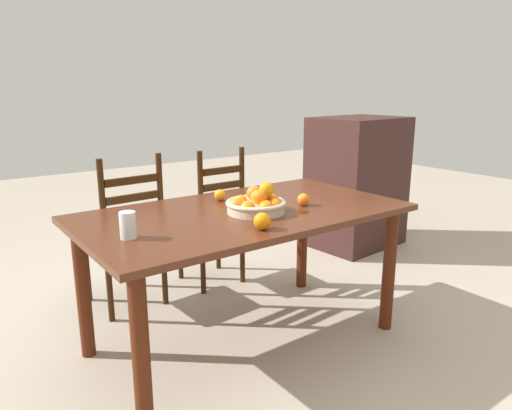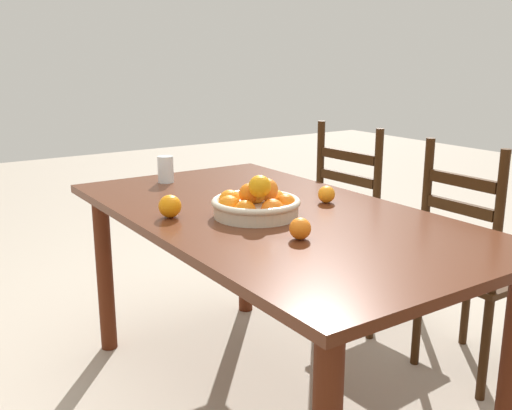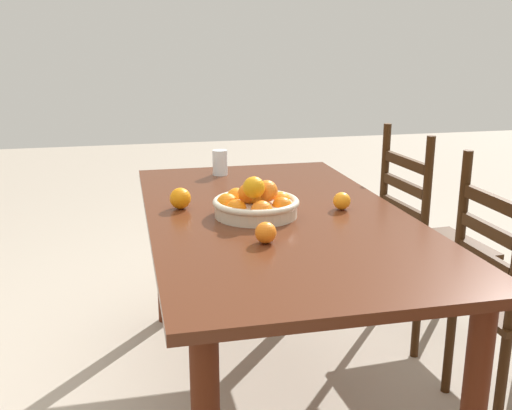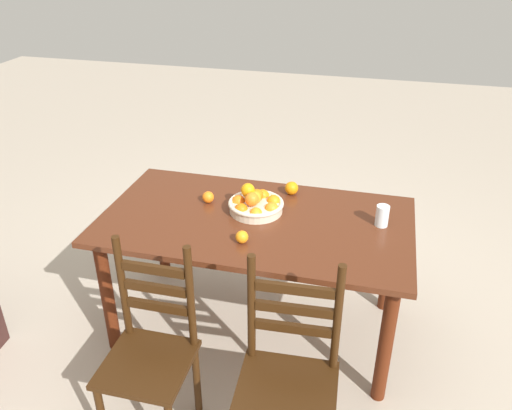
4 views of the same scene
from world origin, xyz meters
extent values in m
plane|color=#B3A592|center=(0.00, 0.00, 0.00)|extent=(12.00, 12.00, 0.00)
cube|color=#502514|center=(0.00, 0.00, 0.74)|extent=(1.68, 0.93, 0.03)
cylinder|color=#4D1C0B|center=(-0.75, -0.37, 0.36)|extent=(0.07, 0.07, 0.72)
cylinder|color=#4D1C0B|center=(-0.75, 0.37, 0.36)|extent=(0.07, 0.07, 0.72)
cube|color=#321B09|center=(-0.35, 0.86, 0.44)|extent=(0.45, 0.45, 0.03)
cylinder|color=#321B09|center=(-0.18, 1.05, 0.21)|extent=(0.04, 0.04, 0.43)
cylinder|color=#321B09|center=(-0.54, 1.03, 0.21)|extent=(0.04, 0.04, 0.43)
cylinder|color=#321B09|center=(-0.16, 0.68, 0.21)|extent=(0.04, 0.04, 0.43)
cylinder|color=#321B09|center=(-0.52, 0.66, 0.21)|extent=(0.04, 0.04, 0.43)
cylinder|color=#321B09|center=(-0.16, 0.68, 0.72)|extent=(0.04, 0.04, 0.54)
cylinder|color=#321B09|center=(-0.52, 0.66, 0.72)|extent=(0.04, 0.04, 0.54)
cube|color=#321B09|center=(-0.34, 0.67, 0.64)|extent=(0.33, 0.04, 0.04)
cube|color=#321B09|center=(-0.34, 0.67, 0.74)|extent=(0.33, 0.04, 0.04)
cube|color=#321B09|center=(-0.34, 0.67, 0.84)|extent=(0.33, 0.04, 0.04)
cylinder|color=#321B09|center=(0.45, 0.68, 0.21)|extent=(0.04, 0.04, 0.42)
cylinder|color=#321B09|center=(0.13, 0.68, 0.21)|extent=(0.04, 0.04, 0.42)
cylinder|color=#321B09|center=(0.13, 0.68, 0.71)|extent=(0.04, 0.04, 0.54)
cube|color=#321B09|center=(0.29, 0.68, 0.63)|extent=(0.29, 0.03, 0.04)
cube|color=#321B09|center=(0.29, 0.68, 0.73)|extent=(0.29, 0.03, 0.04)
cube|color=#321B09|center=(0.29, 0.68, 0.84)|extent=(0.29, 0.03, 0.04)
cylinder|color=beige|center=(0.02, -0.08, 0.78)|extent=(0.29, 0.29, 0.05)
torus|color=beige|center=(0.02, -0.08, 0.81)|extent=(0.31, 0.31, 0.02)
sphere|color=orange|center=(0.12, -0.08, 0.80)|extent=(0.08, 0.08, 0.08)
sphere|color=orange|center=(0.08, 0.00, 0.80)|extent=(0.07, 0.07, 0.07)
sphere|color=orange|center=(-0.01, 0.02, 0.80)|extent=(0.07, 0.07, 0.07)
sphere|color=orange|center=(-0.08, -0.05, 0.80)|extent=(0.08, 0.08, 0.08)
sphere|color=orange|center=(-0.07, -0.13, 0.80)|extent=(0.08, 0.08, 0.08)
sphere|color=orange|center=(0.01, -0.18, 0.80)|extent=(0.08, 0.08, 0.08)
sphere|color=orange|center=(0.08, -0.16, 0.80)|extent=(0.07, 0.07, 0.07)
sphere|color=orange|center=(0.07, -0.10, 0.87)|extent=(0.08, 0.08, 0.08)
sphere|color=orange|center=(0.02, -0.11, 0.84)|extent=(0.07, 0.07, 0.07)
sphere|color=orange|center=(0.03, -0.04, 0.85)|extent=(0.08, 0.08, 0.08)
sphere|color=orange|center=(0.03, -0.08, 0.84)|extent=(0.07, 0.07, 0.07)
sphere|color=orange|center=(0.31, -0.11, 0.79)|extent=(0.07, 0.07, 0.07)
sphere|color=orange|center=(0.01, 0.25, 0.79)|extent=(0.06, 0.06, 0.06)
sphere|color=orange|center=(-0.13, -0.33, 0.79)|extent=(0.08, 0.08, 0.08)
cylinder|color=silver|center=(-0.66, -0.10, 0.81)|extent=(0.07, 0.07, 0.12)
camera|label=1|loc=(-1.35, -1.94, 1.38)|focal=32.90mm
camera|label=2|loc=(1.66, -1.18, 1.30)|focal=41.41mm
camera|label=3|loc=(2.01, -0.53, 1.37)|focal=41.82mm
camera|label=4|loc=(-0.60, 2.37, 2.17)|focal=36.40mm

